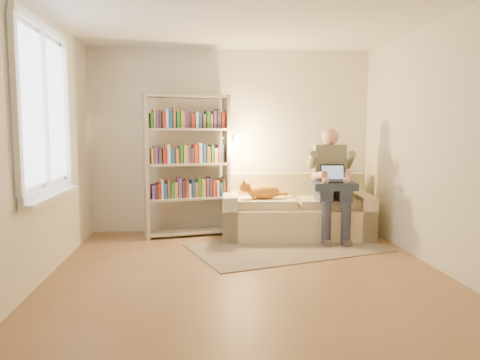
{
  "coord_description": "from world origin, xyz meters",
  "views": [
    {
      "loc": [
        -0.5,
        -4.51,
        1.45
      ],
      "look_at": [
        0.0,
        1.0,
        0.86
      ],
      "focal_mm": 35.0,
      "sensor_mm": 36.0,
      "label": 1
    }
  ],
  "objects": [
    {
      "name": "floor",
      "position": [
        0.0,
        0.0,
        0.0
      ],
      "size": [
        4.5,
        4.5,
        0.0
      ],
      "primitive_type": "plane",
      "color": "brown",
      "rests_on": "ground"
    },
    {
      "name": "ceiling",
      "position": [
        0.0,
        0.0,
        2.6
      ],
      "size": [
        4.0,
        4.5,
        0.02
      ],
      "primitive_type": "cube",
      "color": "white",
      "rests_on": "wall_back"
    },
    {
      "name": "wall_left",
      "position": [
        -2.0,
        0.0,
        1.3
      ],
      "size": [
        0.02,
        4.5,
        2.6
      ],
      "primitive_type": "cube",
      "color": "silver",
      "rests_on": "floor"
    },
    {
      "name": "wall_right",
      "position": [
        2.0,
        0.0,
        1.3
      ],
      "size": [
        0.02,
        4.5,
        2.6
      ],
      "primitive_type": "cube",
      "color": "silver",
      "rests_on": "floor"
    },
    {
      "name": "wall_back",
      "position": [
        0.0,
        2.25,
        1.3
      ],
      "size": [
        4.0,
        0.02,
        2.6
      ],
      "primitive_type": "cube",
      "color": "silver",
      "rests_on": "floor"
    },
    {
      "name": "wall_front",
      "position": [
        0.0,
        -2.25,
        1.3
      ],
      "size": [
        4.0,
        0.02,
        2.6
      ],
      "primitive_type": "cube",
      "color": "silver",
      "rests_on": "floor"
    },
    {
      "name": "window",
      "position": [
        -1.95,
        0.2,
        1.38
      ],
      "size": [
        0.12,
        1.52,
        1.69
      ],
      "color": "white",
      "rests_on": "wall_left"
    },
    {
      "name": "sofa",
      "position": [
        0.84,
        1.74,
        0.31
      ],
      "size": [
        2.06,
        1.06,
        0.85
      ],
      "rotation": [
        0.0,
        0.0,
        -0.08
      ],
      "color": "beige",
      "rests_on": "floor"
    },
    {
      "name": "person",
      "position": [
        1.28,
        1.55,
        0.83
      ],
      "size": [
        0.47,
        0.7,
        1.49
      ],
      "rotation": [
        0.0,
        0.0,
        -0.08
      ],
      "color": "gray",
      "rests_on": "sofa"
    },
    {
      "name": "cat",
      "position": [
        0.35,
        1.65,
        0.64
      ],
      "size": [
        0.67,
        0.26,
        0.24
      ],
      "rotation": [
        0.0,
        0.0,
        -0.08
      ],
      "color": "#FFA031",
      "rests_on": "sofa"
    },
    {
      "name": "blanket",
      "position": [
        1.28,
        1.4,
        0.74
      ],
      "size": [
        0.59,
        0.5,
        0.09
      ],
      "primitive_type": "cube",
      "rotation": [
        0.0,
        0.0,
        -0.08
      ],
      "color": "#273244",
      "rests_on": "person"
    },
    {
      "name": "laptop",
      "position": [
        1.28,
        1.41,
        0.84
      ],
      "size": [
        0.33,
        0.29,
        0.28
      ],
      "rotation": [
        0.0,
        0.0,
        -0.08
      ],
      "color": "black",
      "rests_on": "blanket"
    },
    {
      "name": "bookshelf",
      "position": [
        -0.64,
        1.9,
        1.07
      ],
      "size": [
        1.32,
        0.53,
        1.94
      ],
      "rotation": [
        0.0,
        0.0,
        0.21
      ],
      "color": "#C5B195",
      "rests_on": "floor"
    },
    {
      "name": "rug",
      "position": [
        0.6,
        1.09,
        0.01
      ],
      "size": [
        2.6,
        2.0,
        0.01
      ],
      "primitive_type": "cube",
      "rotation": [
        0.0,
        0.0,
        0.32
      ],
      "color": "gray",
      "rests_on": "floor"
    }
  ]
}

